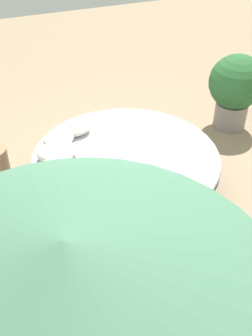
# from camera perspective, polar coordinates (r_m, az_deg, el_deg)

# --- Properties ---
(ground_plane) EXTENTS (16.00, 16.00, 0.00)m
(ground_plane) POSITION_cam_1_polar(r_m,az_deg,el_deg) (5.43, 0.00, -2.67)
(ground_plane) COLOR #9E8466
(round_bed) EXTENTS (2.42, 2.42, 0.53)m
(round_bed) POSITION_cam_1_polar(r_m,az_deg,el_deg) (5.25, 0.00, -0.40)
(round_bed) COLOR navy
(round_bed) RESTS_ON ground_plane
(throw_pillow_0) EXTENTS (0.48, 0.35, 0.17)m
(throw_pillow_0) POSITION_cam_1_polar(r_m,az_deg,el_deg) (5.52, -7.50, 5.67)
(throw_pillow_0) COLOR silver
(throw_pillow_0) RESTS_ON round_bed
(throw_pillow_1) EXTENTS (0.42, 0.32, 0.17)m
(throw_pillow_1) POSITION_cam_1_polar(r_m,az_deg,el_deg) (5.32, -9.68, 4.13)
(throw_pillow_1) COLOR white
(throw_pillow_1) RESTS_ON round_bed
(throw_pillow_2) EXTENTS (0.51, 0.40, 0.20)m
(throw_pillow_2) POSITION_cam_1_polar(r_m,az_deg,el_deg) (5.05, -9.87, 2.29)
(throw_pillow_2) COLOR white
(throw_pillow_2) RESTS_ON round_bed
(throw_pillow_3) EXTENTS (0.42, 0.35, 0.21)m
(throw_pillow_3) POSITION_cam_1_polar(r_m,az_deg,el_deg) (4.80, -9.70, 0.25)
(throw_pillow_3) COLOR beige
(throw_pillow_3) RESTS_ON round_bed
(throw_pillow_4) EXTENTS (0.44, 0.36, 0.18)m
(throw_pillow_4) POSITION_cam_1_polar(r_m,az_deg,el_deg) (4.59, -7.79, -1.82)
(throw_pillow_4) COLOR beige
(throw_pillow_4) RESTS_ON round_bed
(patio_umbrella) EXTENTS (2.17, 2.17, 2.32)m
(patio_umbrella) POSITION_cam_1_polar(r_m,az_deg,el_deg) (1.80, -8.32, -14.82)
(patio_umbrella) COLOR #262628
(patio_umbrella) RESTS_ON ground_plane
(planter) EXTENTS (0.86, 0.86, 1.23)m
(planter) POSITION_cam_1_polar(r_m,az_deg,el_deg) (6.58, 15.42, 11.10)
(planter) COLOR gray
(planter) RESTS_ON ground_plane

